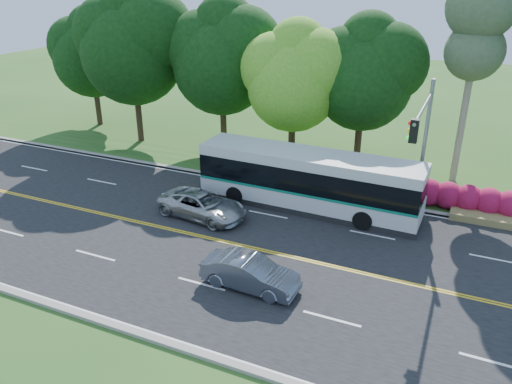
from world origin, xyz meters
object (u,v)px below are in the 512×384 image
at_px(traffic_signal, 422,136).
at_px(suv, 202,205).
at_px(transit_bus, 308,181).
at_px(sedan, 250,273).

bearing_deg(traffic_signal, suv, -160.72).
bearing_deg(suv, traffic_signal, -63.62).
xyz_separation_m(transit_bus, suv, (-4.60, -3.25, -0.87)).
relative_size(sedan, suv, 0.85).
distance_m(traffic_signal, transit_bus, 6.24).
xyz_separation_m(traffic_signal, sedan, (-5.09, -8.29, -3.99)).
height_order(traffic_signal, transit_bus, traffic_signal).
xyz_separation_m(traffic_signal, suv, (-10.00, -3.50, -3.99)).
xyz_separation_m(sedan, suv, (-4.91, 4.79, -0.00)).
distance_m(sedan, suv, 6.86).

